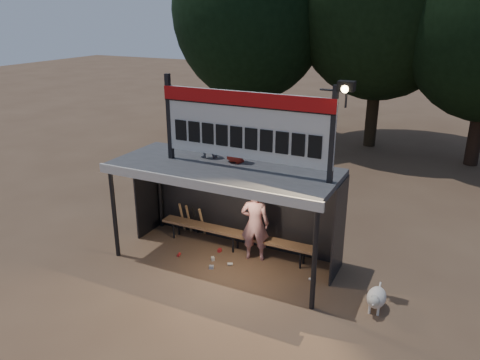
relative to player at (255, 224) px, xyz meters
name	(u,v)px	position (x,y,z in m)	size (l,w,h in m)	color
ground	(225,260)	(-0.59, -0.39, -0.90)	(80.00, 80.00, 0.00)	brown
player	(255,224)	(0.00, 0.00, 0.00)	(0.66, 0.43, 1.80)	silver
child_a	(206,135)	(-1.25, 0.03, 1.93)	(0.50, 0.39, 1.02)	gray
child_b	(236,139)	(-0.48, -0.02, 1.95)	(0.52, 0.34, 1.06)	#AE271A
dugout_shelter	(229,183)	(-0.59, -0.15, 0.95)	(5.10, 2.08, 2.32)	#3C3C3E
scoreboard_assembly	(247,123)	(-0.03, -0.40, 2.42)	(4.10, 0.27, 1.99)	black
bench	(235,234)	(-0.59, 0.16, -0.47)	(4.00, 0.35, 0.48)	#876140
tree_left	(251,10)	(-4.59, 9.61, 4.61)	(6.46, 6.46, 9.27)	#312316
dog	(376,298)	(2.95, -0.82, -0.62)	(0.36, 0.81, 0.49)	white
bats	(192,219)	(-1.97, 0.43, -0.47)	(0.68, 0.35, 0.84)	#9F754A
litter	(226,262)	(-0.50, -0.51, -0.86)	(3.29, 0.88, 0.08)	#A41C1E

